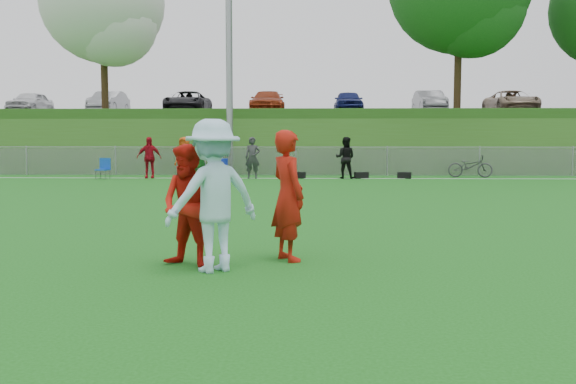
{
  "coord_description": "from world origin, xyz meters",
  "views": [
    {
      "loc": [
        0.58,
        -8.16,
        1.73
      ],
      "look_at": [
        0.3,
        0.5,
        0.97
      ],
      "focal_mm": 40.0,
      "sensor_mm": 36.0,
      "label": 1
    }
  ],
  "objects_px": {
    "player_blue": "(213,196)",
    "bicycle": "(470,166)",
    "player_red_center": "(189,206)",
    "recycling_bin": "(221,169)",
    "player_red_left": "(288,196)"
  },
  "relations": [
    {
      "from": "player_blue",
      "to": "bicycle",
      "type": "relative_size",
      "value": 1.07
    },
    {
      "from": "player_blue",
      "to": "bicycle",
      "type": "bearing_deg",
      "value": -147.13
    },
    {
      "from": "player_red_center",
      "to": "recycling_bin",
      "type": "height_order",
      "value": "player_red_center"
    },
    {
      "from": "recycling_bin",
      "to": "bicycle",
      "type": "height_order",
      "value": "bicycle"
    },
    {
      "from": "player_blue",
      "to": "bicycle",
      "type": "distance_m",
      "value": 20.57
    },
    {
      "from": "player_blue",
      "to": "bicycle",
      "type": "height_order",
      "value": "player_blue"
    },
    {
      "from": "player_red_left",
      "to": "player_red_center",
      "type": "distance_m",
      "value": 1.38
    },
    {
      "from": "player_red_left",
      "to": "recycling_bin",
      "type": "relative_size",
      "value": 2.23
    },
    {
      "from": "player_red_center",
      "to": "recycling_bin",
      "type": "distance_m",
      "value": 17.81
    },
    {
      "from": "player_red_left",
      "to": "recycling_bin",
      "type": "distance_m",
      "value": 17.55
    },
    {
      "from": "player_blue",
      "to": "recycling_bin",
      "type": "xyz_separation_m",
      "value": [
        -2.36,
        17.98,
        -0.57
      ]
    },
    {
      "from": "recycling_bin",
      "to": "bicycle",
      "type": "xyz_separation_m",
      "value": [
        10.33,
        0.99,
        0.07
      ]
    },
    {
      "from": "player_red_center",
      "to": "player_red_left",
      "type": "bearing_deg",
      "value": 44.62
    },
    {
      "from": "player_red_left",
      "to": "bicycle",
      "type": "height_order",
      "value": "player_red_left"
    },
    {
      "from": "player_red_center",
      "to": "bicycle",
      "type": "distance_m",
      "value": 20.45
    }
  ]
}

